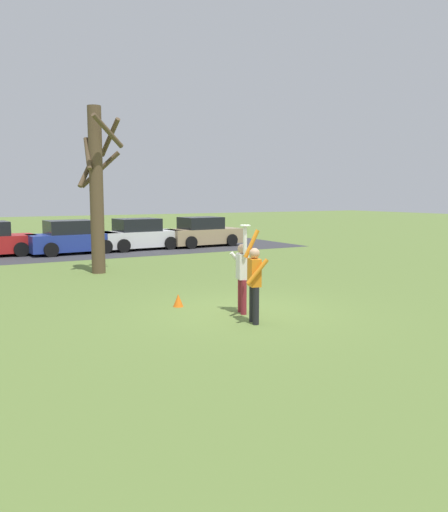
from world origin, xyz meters
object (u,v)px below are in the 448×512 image
(parked_car_white, at_px, (139,235))
(parked_car_tan, at_px, (203,233))
(person_defender, at_px, (254,279))
(person_catcher, at_px, (242,272))
(field_cone_orange, at_px, (178,300))
(frisbee_disc, at_px, (245,225))
(bare_tree_tall, at_px, (97,186))
(parked_car_blue, at_px, (72,238))

(parked_car_white, height_order, parked_car_tan, same)
(person_defender, distance_m, parked_car_white, 16.02)
(person_catcher, xyz_separation_m, person_defender, (-0.26, -0.93, -0.00))
(person_defender, xyz_separation_m, field_cone_orange, (-0.76, 2.33, -0.82))
(person_defender, distance_m, frisbee_disc, 1.34)
(person_catcher, relative_size, field_cone_orange, 6.50)
(frisbee_disc, distance_m, bare_tree_tall, 8.28)
(person_defender, relative_size, bare_tree_tall, 0.35)
(field_cone_orange, bearing_deg, parked_car_tan, 60.74)
(parked_car_white, xyz_separation_m, parked_car_tan, (3.61, -0.05, 0.00))
(person_catcher, distance_m, person_defender, 0.97)
(person_catcher, distance_m, bare_tree_tall, 8.29)
(person_defender, xyz_separation_m, parked_car_blue, (-0.33, 15.55, -0.25))
(person_defender, bearing_deg, parked_car_blue, 17.05)
(bare_tree_tall, xyz_separation_m, field_cone_orange, (0.16, -6.52, -2.95))
(person_catcher, height_order, parked_car_tan, person_catcher)
(parked_car_blue, relative_size, field_cone_orange, 13.15)
(parked_car_blue, relative_size, parked_car_white, 1.00)
(person_catcher, height_order, bare_tree_tall, bare_tree_tall)
(person_defender, relative_size, parked_car_white, 0.49)
(parked_car_white, bearing_deg, parked_car_tan, -4.50)
(person_catcher, xyz_separation_m, parked_car_blue, (-0.60, 14.61, -0.25))
(parked_car_white, distance_m, field_cone_orange, 13.94)
(frisbee_disc, relative_size, parked_car_tan, 0.06)
(parked_car_white, distance_m, bare_tree_tall, 8.31)
(person_defender, relative_size, field_cone_orange, 6.38)
(bare_tree_tall, bearing_deg, parked_car_tan, 41.76)
(person_defender, xyz_separation_m, parked_car_white, (3.10, 15.72, -0.25))
(person_defender, bearing_deg, bare_tree_tall, 21.76)
(parked_car_white, xyz_separation_m, bare_tree_tall, (-4.02, -6.86, 2.39))
(frisbee_disc, height_order, parked_car_blue, frisbee_disc)
(parked_car_blue, height_order, field_cone_orange, parked_car_blue)
(person_catcher, bearing_deg, bare_tree_tall, -155.67)
(frisbee_disc, bearing_deg, person_catcher, 74.17)
(parked_car_blue, height_order, parked_car_white, same)
(person_catcher, height_order, field_cone_orange, person_catcher)
(person_defender, bearing_deg, frisbee_disc, -0.00)
(parked_car_blue, distance_m, field_cone_orange, 13.23)
(parked_car_blue, bearing_deg, frisbee_disc, -91.63)
(parked_car_blue, bearing_deg, person_catcher, -91.36)
(bare_tree_tall, distance_m, field_cone_orange, 7.16)
(person_catcher, relative_size, parked_car_tan, 0.49)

